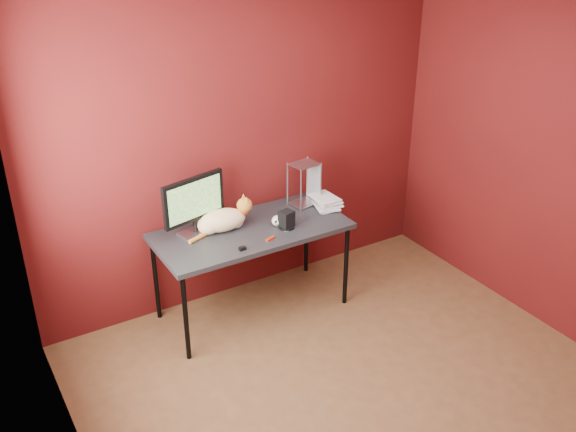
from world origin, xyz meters
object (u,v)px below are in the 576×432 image
monitor (194,203)px  skull_mug (277,221)px  desk (251,234)px  book_stack (317,152)px  cat (223,220)px  speaker (287,220)px

monitor → skull_mug: bearing=-32.8°
desk → monitor: bearing=160.0°
desk → book_stack: book_stack is taller
cat → desk: bearing=-18.8°
desk → book_stack: (0.63, 0.05, 0.54)m
desk → book_stack: size_ratio=1.53×
monitor → speaker: monitor is taller
desk → book_stack: 0.83m
desk → speaker: size_ratio=10.53×
desk → cat: cat is taller
speaker → book_stack: 0.60m
monitor → cat: size_ratio=0.95×
skull_mug → cat: bearing=176.5°
speaker → desk: bearing=138.0°
monitor → cat: (0.20, -0.06, -0.17)m
speaker → skull_mug: bearing=110.9°
skull_mug → speaker: 0.08m
cat → speaker: cat is taller
monitor → speaker: 0.72m
speaker → cat: bearing=139.7°
monitor → speaker: (0.64, -0.27, -0.19)m
monitor → speaker: bearing=-36.5°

